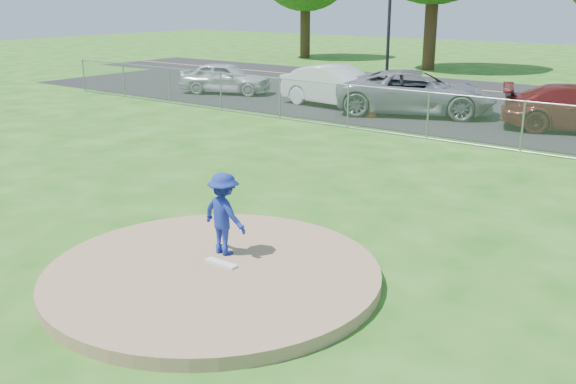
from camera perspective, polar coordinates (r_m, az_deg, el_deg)
name	(u,v)px	position (r m, az deg, el deg)	size (l,w,h in m)	color
ground	(461,160)	(18.64, 15.08, 2.76)	(120.00, 120.00, 0.00)	#205612
pitchers_mound	(213,274)	(10.49, -6.68, -7.25)	(5.40, 5.40, 0.20)	#916F4F
pitching_rubber	(221,263)	(10.58, -5.95, -6.31)	(0.60, 0.15, 0.04)	white
chain_link_fence	(489,123)	(20.32, 17.44, 5.87)	(40.00, 0.06, 1.50)	gray
parking_lot	(533,125)	(24.67, 20.96, 5.60)	(50.00, 8.00, 0.01)	black
traffic_signal_left	(393,19)	(32.74, 9.36, 14.94)	(1.28, 0.20, 5.60)	black
pitcher	(224,214)	(10.79, -5.71, -1.94)	(0.91, 0.52, 1.41)	navy
traffic_cone	(372,106)	(24.85, 7.48, 7.58)	(0.40, 0.40, 0.78)	#F75E0D
parked_car_silver	(226,78)	(30.81, -5.57, 10.07)	(1.72, 4.26, 1.45)	silver
parked_car_white	(338,86)	(26.93, 4.43, 9.34)	(1.76, 5.06, 1.67)	white
parked_car_gray	(416,92)	(25.58, 11.28, 8.69)	(2.79, 6.05, 1.68)	gray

